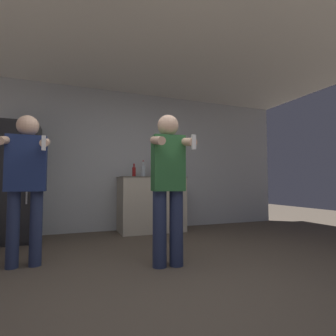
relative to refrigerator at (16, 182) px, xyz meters
name	(u,v)px	position (x,y,z in m)	size (l,w,h in m)	color
ground_plane	(175,295)	(1.49, -2.53, -0.87)	(14.00, 14.00, 0.00)	#4C4238
wall_back	(114,160)	(1.49, 0.38, 0.41)	(7.00, 0.06, 2.55)	#B2B7BC
ceiling_slab	(133,53)	(1.49, -1.09, 1.71)	(7.00, 3.41, 0.05)	silver
refrigerator	(16,182)	(0.00, 0.00, 0.00)	(0.60, 0.74, 1.73)	#262628
counter	(151,204)	(2.11, 0.05, -0.39)	(1.15, 0.63, 0.96)	#BCB29E
bottle_clear_vodka	(164,172)	(2.36, 0.09, 0.18)	(0.06, 0.06, 0.25)	#563314
bottle_amber_bourbon	(134,171)	(1.80, 0.09, 0.19)	(0.06, 0.06, 0.25)	maroon
bottle_green_wine	(153,170)	(2.16, 0.09, 0.23)	(0.08, 0.08, 0.33)	#563314
bottle_red_label	(143,171)	(1.97, 0.09, 0.20)	(0.08, 0.08, 0.30)	silver
bottle_dark_rum	(172,171)	(2.52, 0.09, 0.21)	(0.06, 0.06, 0.30)	silver
person_woman_foreground	(168,181)	(1.69, -1.89, 0.00)	(0.42, 0.49, 1.57)	navy
person_man_side	(26,175)	(0.31, -1.38, 0.06)	(0.44, 0.49, 1.56)	navy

